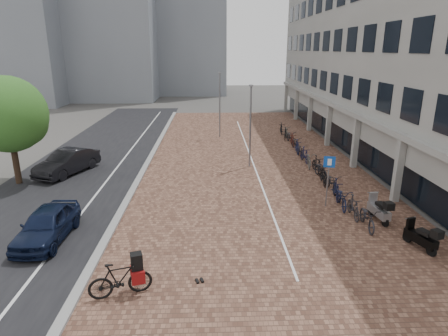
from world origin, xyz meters
The scene contains 19 objects.
ground centered at (0.00, 0.00, 0.00)m, with size 140.00×140.00×0.00m, color #474442.
plaza_brick centered at (2.00, 12.00, 0.01)m, with size 14.50×42.00×0.04m, color brown.
street_asphalt centered at (-9.00, 12.00, 0.01)m, with size 8.00×50.00×0.03m, color black.
curb centered at (-5.10, 12.00, 0.07)m, with size 0.35×42.00×0.14m, color gray.
lane_line centered at (-7.00, 12.00, 0.02)m, with size 0.12×44.00×0.00m, color white.
parking_line centered at (2.20, 12.00, 0.04)m, with size 0.10×30.00×0.00m, color white.
office_building centered at (12.97, 16.00, 8.44)m, with size 8.40×40.00×15.00m.
bg_towers centered at (-14.34, 48.94, 13.96)m, with size 33.00×23.00×32.00m.
car_navy centered at (-7.50, 0.39, 0.70)m, with size 1.65×4.10×1.40m, color black.
car_dark centered at (-9.79, 9.33, 0.76)m, with size 1.60×4.60×1.51m, color black.
hero_bike centered at (-3.65, -3.53, 0.63)m, with size 2.09×1.13×1.42m.
shoes centered at (-1.15, -2.90, 0.04)m, with size 0.33×0.28×0.08m, color black, non-canonical shape.
scooter_front centered at (6.96, 1.70, 0.61)m, with size 0.55×1.76×1.21m, color #ADACB2, non-canonical shape.
scooter_mid centered at (7.50, -0.94, 0.57)m, with size 0.52×1.67×1.15m, color black, non-canonical shape.
parking_sign centered at (5.03, 3.41, 1.80)m, with size 0.55×0.16×2.64m.
lamp_near centered at (1.87, 10.39, 2.69)m, with size 0.12×0.12×5.38m, color gray.
lamp_far centered at (0.10, 19.50, 2.81)m, with size 0.12×0.12×5.62m, color slate.
street_tree centered at (-11.97, 7.69, 3.97)m, with size 4.29×4.29×6.24m.
bike_row centered at (5.92, 10.65, 0.52)m, with size 1.25×21.46×1.05m.
Camera 1 is at (-0.72, -14.21, 7.62)m, focal length 30.73 mm.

